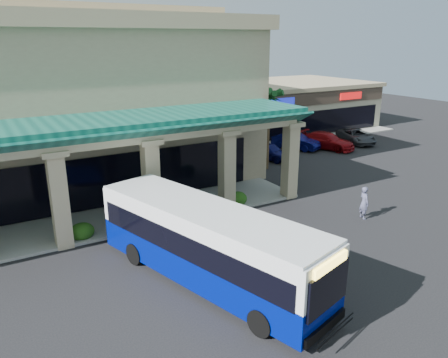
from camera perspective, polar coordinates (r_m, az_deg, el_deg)
ground at (r=20.54m, az=4.25°, el=-9.63°), size 110.00×110.00×0.00m
main_building at (r=31.23m, az=-25.98°, el=9.13°), size 30.80×14.80×11.35m
arcade at (r=22.82m, az=-22.80°, el=-0.42°), size 30.00×6.20×5.70m
strip_mall at (r=48.73m, az=5.80°, el=9.51°), size 22.50×12.50×4.90m
palm_0 at (r=32.70m, az=5.75°, el=6.92°), size 2.40×2.40×6.60m
palm_1 at (r=35.75m, az=4.20°, el=7.25°), size 2.40×2.40×5.80m
broadleaf_tree at (r=39.02m, az=-2.46°, el=7.44°), size 2.60×2.60×4.81m
transit_bus at (r=17.60m, az=-2.19°, el=-8.72°), size 5.68×11.68×3.18m
pedestrian at (r=25.08m, az=17.83°, el=-2.96°), size 0.59×0.75×1.83m
car_silver at (r=35.92m, az=5.83°, el=3.64°), size 2.88×4.35×1.38m
car_white at (r=39.68m, az=9.36°, el=4.88°), size 3.10×4.52×1.41m
car_red at (r=40.31m, az=13.25°, el=4.88°), size 3.80×5.45×1.46m
car_gray at (r=43.40m, az=16.86°, el=5.39°), size 3.50×5.15×1.31m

